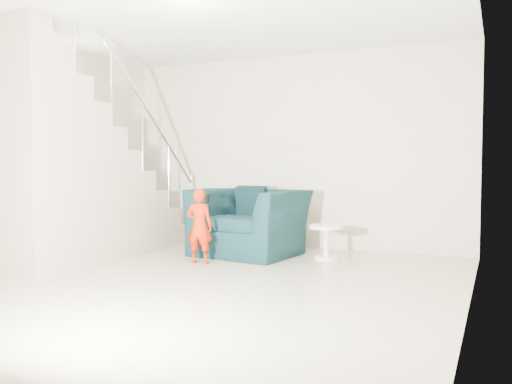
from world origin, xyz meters
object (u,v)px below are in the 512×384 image
toddler (199,226)px  staircase (71,183)px  side_table (326,236)px  armchair (249,222)px

toddler → staircase: size_ratio=0.24×
toddler → side_table: 1.56m
toddler → armchair: bearing=-116.5°
armchair → toddler: 0.85m
side_table → staircase: staircase is taller
side_table → staircase: (-2.77, -1.37, 0.66)m
armchair → staircase: size_ratio=0.36×
side_table → toddler: bearing=-145.6°
armchair → staircase: bearing=-135.9°
toddler → side_table: (1.28, 0.88, -0.16)m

